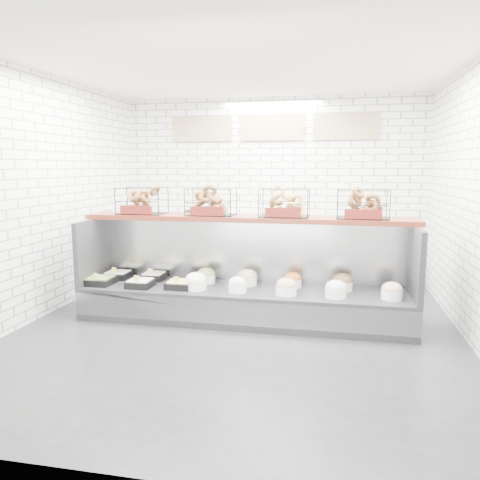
# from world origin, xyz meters

# --- Properties ---
(ground) EXTENTS (5.50, 5.50, 0.00)m
(ground) POSITION_xyz_m (0.00, 0.00, 0.00)
(ground) COLOR black
(ground) RESTS_ON ground
(room_shell) EXTENTS (5.02, 5.51, 3.01)m
(room_shell) POSITION_xyz_m (0.00, 0.60, 2.06)
(room_shell) COLOR white
(room_shell) RESTS_ON ground
(display_case) EXTENTS (4.00, 0.90, 1.20)m
(display_case) POSITION_xyz_m (-0.00, 0.34, 0.33)
(display_case) COLOR black
(display_case) RESTS_ON ground
(bagel_shelf) EXTENTS (4.10, 0.50, 0.40)m
(bagel_shelf) POSITION_xyz_m (0.00, 0.52, 1.39)
(bagel_shelf) COLOR #49180F
(bagel_shelf) RESTS_ON display_case
(prep_counter) EXTENTS (4.00, 0.60, 1.20)m
(prep_counter) POSITION_xyz_m (-0.00, 2.43, 0.47)
(prep_counter) COLOR #93969B
(prep_counter) RESTS_ON ground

